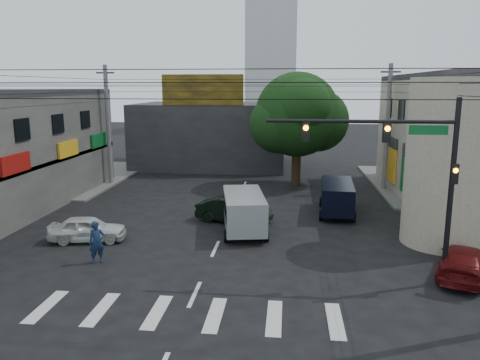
% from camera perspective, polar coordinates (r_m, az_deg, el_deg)
% --- Properties ---
extents(ground, '(160.00, 160.00, 0.00)m').
position_cam_1_polar(ground, '(20.66, -3.89, -10.23)').
color(ground, black).
rests_on(ground, ground).
extents(sidewalk_far_left, '(16.00, 16.00, 0.15)m').
position_cam_1_polar(sidewalk_far_left, '(43.30, -23.75, 0.38)').
color(sidewalk_far_left, '#514F4C').
rests_on(sidewalk_far_left, ground).
extents(sidewalk_far_right, '(16.00, 16.00, 0.15)m').
position_cam_1_polar(sidewalk_far_right, '(40.43, 27.03, -0.62)').
color(sidewalk_far_right, '#514F4C').
rests_on(sidewalk_far_right, ground).
extents(corner_column, '(4.00, 4.00, 8.00)m').
position_cam_1_polar(corner_column, '(24.43, 24.10, 1.91)').
color(corner_column, gray).
rests_on(corner_column, ground).
extents(building_far, '(14.00, 10.00, 6.00)m').
position_cam_1_polar(building_far, '(45.75, -3.39, 5.56)').
color(building_far, '#232326').
rests_on(building_far, ground).
extents(billboard, '(7.00, 0.30, 2.60)m').
position_cam_1_polar(billboard, '(40.69, -4.59, 10.90)').
color(billboard, olive).
rests_on(billboard, building_far).
extents(tower_distant, '(9.00, 9.00, 44.00)m').
position_cam_1_polar(tower_distant, '(90.15, 3.94, 20.51)').
color(tower_distant, silver).
rests_on(tower_distant, ground).
extents(street_tree, '(6.40, 6.40, 8.70)m').
position_cam_1_polar(street_tree, '(35.99, 7.00, 7.89)').
color(street_tree, black).
rests_on(street_tree, ground).
extents(traffic_gantry, '(7.10, 0.35, 7.20)m').
position_cam_1_polar(traffic_gantry, '(18.68, 19.73, 2.19)').
color(traffic_gantry, black).
rests_on(traffic_gantry, ground).
extents(utility_pole_far_left, '(0.32, 0.32, 9.20)m').
position_cam_1_polar(utility_pole_far_left, '(37.68, -15.78, 6.37)').
color(utility_pole_far_left, '#59595B').
rests_on(utility_pole_far_left, ground).
extents(utility_pole_far_right, '(0.32, 0.32, 9.20)m').
position_cam_1_polar(utility_pole_far_right, '(35.77, 17.51, 6.03)').
color(utility_pole_far_right, '#59595B').
rests_on(utility_pole_far_right, ground).
extents(dark_sedan, '(3.63, 5.02, 1.41)m').
position_cam_1_polar(dark_sedan, '(26.55, -0.74, -3.68)').
color(dark_sedan, black).
rests_on(dark_sedan, ground).
extents(white_compact, '(2.80, 4.26, 1.27)m').
position_cam_1_polar(white_compact, '(24.56, -18.09, -5.67)').
color(white_compact, silver).
rests_on(white_compact, ground).
extents(maroon_sedan, '(4.97, 5.68, 1.27)m').
position_cam_1_polar(maroon_sedan, '(21.21, 25.57, -8.94)').
color(maroon_sedan, '#500B0C').
rests_on(maroon_sedan, ground).
extents(silver_minivan, '(5.45, 3.60, 2.06)m').
position_cam_1_polar(silver_minivan, '(24.71, 0.47, -4.05)').
color(silver_minivan, '#9A9EA2').
rests_on(silver_minivan, ground).
extents(navy_van, '(5.05, 2.48, 1.92)m').
position_cam_1_polar(navy_van, '(28.79, 11.72, -2.21)').
color(navy_van, black).
rests_on(navy_van, ground).
extents(traffic_officer, '(1.10, 1.09, 1.86)m').
position_cam_1_polar(traffic_officer, '(21.41, -17.06, -7.28)').
color(traffic_officer, '#12223F').
rests_on(traffic_officer, ground).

